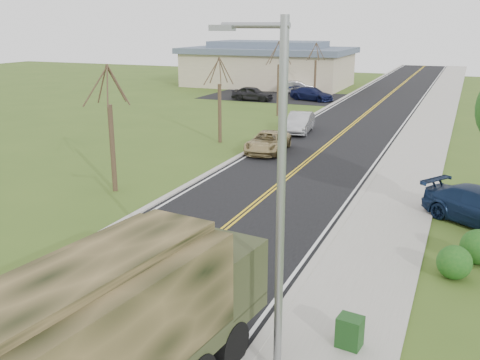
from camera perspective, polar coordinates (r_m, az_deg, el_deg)
The scene contains 18 objects.
ground at distance 15.49m, azimuth -13.74°, elevation -14.55°, with size 160.00×160.00×0.00m, color #3B541C.
road at distance 51.72m, azimuth 13.67°, elevation 7.20°, with size 8.00×120.00×0.01m, color black.
curb_right at distance 51.21m, azimuth 18.28°, elevation 6.82°, with size 0.30×120.00×0.12m, color #9E998E.
sidewalk_right at distance 51.10m, azimuth 20.23°, elevation 6.60°, with size 3.20×120.00×0.10m, color #9E998E.
curb_left at distance 52.55m, azimuth 9.18°, elevation 7.64°, with size 0.30×120.00×0.10m, color #9E998E.
street_light at distance 11.06m, azimuth 3.90°, elevation -1.60°, with size 1.65×0.22×8.00m.
bare_tree_a at distance 26.08m, azimuth -13.52°, elevation 4.39°, with size 1.93×2.26×6.08m.
bare_tree_b at distance 36.28m, azimuth -2.19°, elevation 7.86°, with size 1.83×2.14×5.73m.
bare_tree_c at distance 47.29m, azimuth 4.11°, elevation 10.19°, with size 2.04×2.39×6.42m.
bare_tree_d at distance 58.73m, azimuth 8.02°, elevation 11.05°, with size 1.88×2.20×5.91m.
commercial_building at distance 70.91m, azimuth 3.05°, elevation 12.18°, with size 25.50×21.50×5.65m.
military_truck at distance 11.37m, azimuth -12.22°, elevation -14.32°, with size 3.44×7.62×3.67m.
suv_champagne at distance 33.79m, azimuth 2.97°, elevation 4.06°, with size 2.14×4.64×1.29m, color #A08D5A.
sedan_silver at distance 40.15m, azimuth 6.37°, elevation 6.10°, with size 1.58×4.53×1.49m, color #ADAEB2.
utility_box_near at distance 14.02m, azimuth 11.62°, elevation -15.56°, with size 0.60×0.50×0.80m, color #183E16.
lot_car_dark at distance 56.91m, azimuth 1.34°, elevation 9.21°, with size 1.76×4.38×1.49m, color black.
lot_car_silver at distance 63.04m, azimuth 6.17°, elevation 9.81°, with size 1.55×4.44×1.46m, color #A9A8AD.
lot_car_navy at distance 57.47m, azimuth 7.66°, elevation 9.09°, with size 1.96×4.81×1.40m, color #0E1335.
Camera 1 is at (8.32, -10.45, 7.84)m, focal length 40.00 mm.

